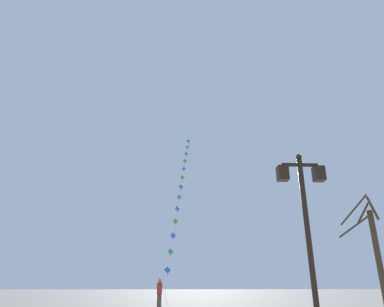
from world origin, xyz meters
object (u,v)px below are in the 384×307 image
(bare_tree, at_px, (377,258))
(kite_train, at_px, (180,192))
(kite_flyer, at_px, (159,293))
(twin_lantern_lamp_post, at_px, (305,207))

(bare_tree, bearing_deg, kite_train, 111.63)
(kite_train, relative_size, kite_flyer, 10.21)
(kite_train, xyz_separation_m, kite_flyer, (-1.15, -9.15, -8.24))
(twin_lantern_lamp_post, height_order, bare_tree, twin_lantern_lamp_post)
(twin_lantern_lamp_post, distance_m, kite_flyer, 12.93)
(kite_train, relative_size, bare_tree, 3.79)
(kite_train, bearing_deg, kite_flyer, -97.17)
(twin_lantern_lamp_post, xyz_separation_m, kite_train, (-3.09, 21.13, 5.86))
(kite_train, xyz_separation_m, bare_tree, (6.91, -17.43, -6.87))
(twin_lantern_lamp_post, xyz_separation_m, bare_tree, (3.82, 3.70, -1.01))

